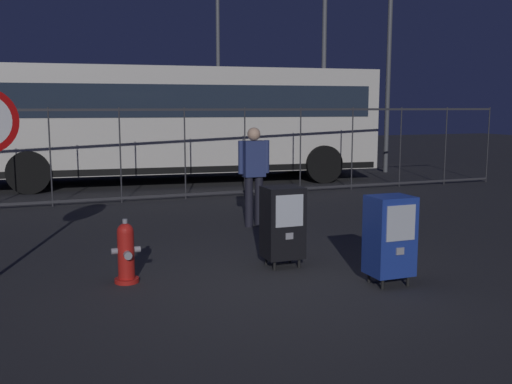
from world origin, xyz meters
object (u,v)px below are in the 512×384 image
object	(u,v)px
bus_near	(178,118)
street_light_near_right	(325,21)
newspaper_box_secondary	(283,222)
pedestrian	(254,171)
street_light_far_left	(390,23)
bus_far	(217,116)
newspaper_box_primary	(390,235)
fire_hydrant	(126,253)
street_light_near_left	(218,54)

from	to	relation	value
bus_near	street_light_near_right	size ratio (longest dim) A/B	1.34
newspaper_box_secondary	pedestrian	xyz separation A→B (m)	(0.56, 2.50, 0.38)
street_light_far_left	bus_far	bearing A→B (deg)	137.08
bus_near	street_light_far_left	bearing A→B (deg)	5.96
bus_far	pedestrian	bearing A→B (deg)	-102.84
bus_far	street_light_far_left	distance (m)	6.43
street_light_near_right	newspaper_box_primary	bearing A→B (deg)	-113.72
street_light_far_left	street_light_near_right	bearing A→B (deg)	157.46
bus_near	street_light_near_right	xyz separation A→B (m)	(4.76, 0.82, 2.85)
newspaper_box_secondary	street_light_near_right	bearing A→B (deg)	60.01
fire_hydrant	street_light_near_right	bearing A→B (deg)	52.00
fire_hydrant	street_light_near_left	xyz separation A→B (m)	(5.63, 14.36, 3.56)
newspaper_box_secondary	street_light_near_right	distance (m)	11.80
newspaper_box_primary	pedestrian	bearing A→B (deg)	94.15
bus_far	street_light_near_right	xyz separation A→B (m)	(2.43, -3.20, 2.85)
fire_hydrant	street_light_near_left	size ratio (longest dim) A/B	0.11
bus_near	street_light_near_right	world-z (taller)	street_light_near_right
fire_hydrant	pedestrian	bearing A→B (deg)	44.67
bus_near	street_light_far_left	distance (m)	7.13
pedestrian	newspaper_box_secondary	bearing A→B (deg)	-102.67
pedestrian	street_light_near_right	xyz separation A→B (m)	(4.99, 7.12, 3.61)
newspaper_box_primary	street_light_far_left	bearing A→B (deg)	56.85
newspaper_box_primary	newspaper_box_secondary	distance (m)	1.40
bus_near	street_light_near_left	distance (m)	6.65
fire_hydrant	bus_far	bearing A→B (deg)	68.39
street_light_near_left	street_light_near_right	distance (m)	5.15
fire_hydrant	newspaper_box_primary	size ratio (longest dim) A/B	0.73
newspaper_box_primary	pedestrian	distance (m)	3.66
fire_hydrant	newspaper_box_secondary	distance (m)	1.97
newspaper_box_secondary	bus_far	size ratio (longest dim) A/B	0.10
pedestrian	street_light_near_left	distance (m)	12.63
newspaper_box_primary	pedestrian	world-z (taller)	pedestrian
newspaper_box_primary	street_light_near_left	distance (m)	16.12
street_light_near_right	fire_hydrant	bearing A→B (deg)	-128.00
bus_far	street_light_near_right	distance (m)	4.93
bus_near	newspaper_box_primary	bearing A→B (deg)	-84.41
bus_far	street_light_far_left	bearing A→B (deg)	-41.86
fire_hydrant	bus_far	size ratio (longest dim) A/B	0.07
bus_far	street_light_near_left	world-z (taller)	street_light_near_left
bus_near	bus_far	world-z (taller)	same
bus_far	street_light_far_left	xyz separation A→B (m)	(4.24, -3.95, 2.79)
newspaper_box_secondary	street_light_far_left	xyz separation A→B (m)	(7.36, 8.87, 3.93)
street_light_near_left	street_light_far_left	xyz separation A→B (m)	(3.68, -5.50, 0.58)
newspaper_box_secondary	pedestrian	distance (m)	2.59
bus_far	street_light_near_right	size ratio (longest dim) A/B	1.32
street_light_near_left	newspaper_box_primary	bearing A→B (deg)	-100.41
street_light_far_left	bus_near	bearing A→B (deg)	-179.43
fire_hydrant	street_light_near_right	distance (m)	12.90
bus_near	street_light_near_left	size ratio (longest dim) A/B	1.59
street_light_far_left	newspaper_box_secondary	bearing A→B (deg)	-129.69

